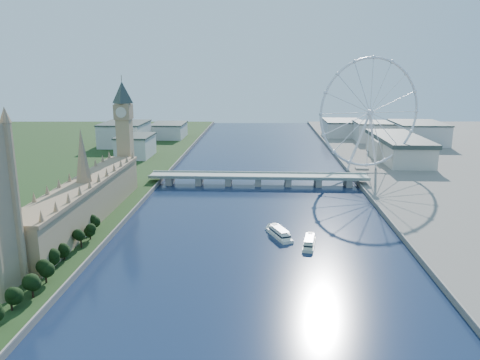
{
  "coord_description": "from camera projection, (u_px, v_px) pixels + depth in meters",
  "views": [
    {
      "loc": [
        3.6,
        -160.49,
        115.61
      ],
      "look_at": [
        -14.22,
        210.0,
        26.22
      ],
      "focal_mm": 35.0,
      "sensor_mm": 36.0,
      "label": 1
    }
  ],
  "objects": [
    {
      "name": "westminster_bridge",
      "position": [
        258.0,
        178.0,
        472.86
      ],
      "size": [
        220.0,
        22.0,
        9.5
      ],
      "color": "gray",
      "rests_on": "ground"
    },
    {
      "name": "tour_boat_near",
      "position": [
        280.0,
        237.0,
        327.28
      ],
      "size": [
        19.7,
        32.67,
        7.08
      ],
      "primitive_type": null,
      "rotation": [
        0.0,
        0.0,
        0.39
      ],
      "color": "white",
      "rests_on": "ground"
    },
    {
      "name": "county_hall",
      "position": [
        397.0,
        161.0,
        592.47
      ],
      "size": [
        54.0,
        144.0,
        35.0
      ],
      "primitive_type": null,
      "color": "beige",
      "rests_on": "ground"
    },
    {
      "name": "tree_row",
      "position": [
        36.0,
        278.0,
        242.46
      ],
      "size": [
        7.68,
        183.68,
        20.74
      ],
      "color": "black",
      "rests_on": "ground"
    },
    {
      "name": "tour_boat_far",
      "position": [
        309.0,
        246.0,
        311.32
      ],
      "size": [
        12.55,
        30.47,
        6.54
      ],
      "primitive_type": null,
      "rotation": [
        0.0,
        0.0,
        -0.17
      ],
      "color": "beige",
      "rests_on": "ground"
    },
    {
      "name": "big_ben",
      "position": [
        124.0,
        121.0,
        443.43
      ],
      "size": [
        20.02,
        20.02,
        110.0
      ],
      "color": "tan",
      "rests_on": "ground"
    },
    {
      "name": "city_skyline",
      "position": [
        285.0,
        133.0,
        721.15
      ],
      "size": [
        505.0,
        280.0,
        32.0
      ],
      "color": "beige",
      "rests_on": "ground"
    },
    {
      "name": "london_eye",
      "position": [
        370.0,
        113.0,
        506.47
      ],
      "size": [
        113.6,
        39.12,
        124.3
      ],
      "color": "silver",
      "rests_on": "ground"
    },
    {
      "name": "parliament_range",
      "position": [
        86.0,
        201.0,
        349.82
      ],
      "size": [
        24.0,
        200.0,
        70.0
      ],
      "color": "tan",
      "rests_on": "ground"
    }
  ]
}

